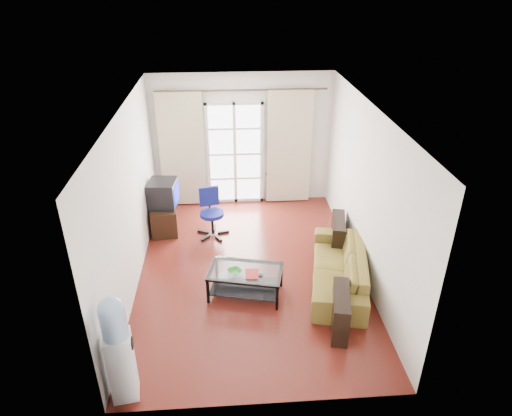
{
  "coord_description": "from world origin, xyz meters",
  "views": [
    {
      "loc": [
        -0.35,
        -6.16,
        4.46
      ],
      "look_at": [
        0.12,
        0.35,
        0.99
      ],
      "focal_mm": 32.0,
      "sensor_mm": 36.0,
      "label": 1
    }
  ],
  "objects_px": {
    "coffee_table": "(246,279)",
    "sofa": "(339,268)",
    "water_cooler": "(118,347)",
    "crt_tv": "(162,193)",
    "tv_stand": "(164,218)",
    "task_chair": "(212,222)"
  },
  "relations": [
    {
      "from": "tv_stand",
      "to": "water_cooler",
      "type": "height_order",
      "value": "water_cooler"
    },
    {
      "from": "sofa",
      "to": "coffee_table",
      "type": "relative_size",
      "value": 1.79
    },
    {
      "from": "coffee_table",
      "to": "water_cooler",
      "type": "distance_m",
      "value": 2.35
    },
    {
      "from": "crt_tv",
      "to": "task_chair",
      "type": "distance_m",
      "value": 1.06
    },
    {
      "from": "tv_stand",
      "to": "coffee_table",
      "type": "bearing_deg",
      "value": -60.94
    },
    {
      "from": "tv_stand",
      "to": "crt_tv",
      "type": "xyz_separation_m",
      "value": [
        -0.0,
        0.05,
        0.5
      ]
    },
    {
      "from": "coffee_table",
      "to": "water_cooler",
      "type": "relative_size",
      "value": 0.85
    },
    {
      "from": "coffee_table",
      "to": "crt_tv",
      "type": "relative_size",
      "value": 2.08
    },
    {
      "from": "sofa",
      "to": "crt_tv",
      "type": "height_order",
      "value": "crt_tv"
    },
    {
      "from": "crt_tv",
      "to": "water_cooler",
      "type": "distance_m",
      "value": 3.82
    },
    {
      "from": "task_chair",
      "to": "water_cooler",
      "type": "xyz_separation_m",
      "value": [
        -0.96,
        -3.57,
        0.48
      ]
    },
    {
      "from": "sofa",
      "to": "crt_tv",
      "type": "distance_m",
      "value": 3.5
    },
    {
      "from": "tv_stand",
      "to": "water_cooler",
      "type": "bearing_deg",
      "value": -97.16
    },
    {
      "from": "coffee_table",
      "to": "sofa",
      "type": "bearing_deg",
      "value": 6.59
    },
    {
      "from": "sofa",
      "to": "water_cooler",
      "type": "distance_m",
      "value": 3.56
    },
    {
      "from": "crt_tv",
      "to": "water_cooler",
      "type": "height_order",
      "value": "water_cooler"
    },
    {
      "from": "tv_stand",
      "to": "water_cooler",
      "type": "xyz_separation_m",
      "value": [
        -0.06,
        -3.77,
        0.49
      ]
    },
    {
      "from": "coffee_table",
      "to": "tv_stand",
      "type": "relative_size",
      "value": 1.72
    },
    {
      "from": "coffee_table",
      "to": "water_cooler",
      "type": "height_order",
      "value": "water_cooler"
    },
    {
      "from": "sofa",
      "to": "tv_stand",
      "type": "bearing_deg",
      "value": -110.44
    },
    {
      "from": "tv_stand",
      "to": "water_cooler",
      "type": "relative_size",
      "value": 0.49
    },
    {
      "from": "coffee_table",
      "to": "water_cooler",
      "type": "xyz_separation_m",
      "value": [
        -1.49,
        -1.75,
        0.46
      ]
    }
  ]
}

